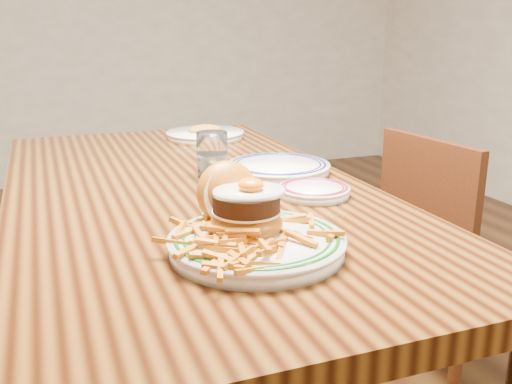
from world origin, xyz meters
name	(u,v)px	position (x,y,z in m)	size (l,w,h in m)	color
table	(190,220)	(0.00, 0.00, 0.66)	(0.85, 1.60, 0.75)	black
chair_right	(448,258)	(0.81, -0.01, 0.44)	(0.42, 0.42, 0.82)	#3F1C0D
main_plate	(252,228)	(0.00, -0.44, 0.79)	(0.31, 0.32, 0.15)	white
side_plate	(314,190)	(0.25, -0.19, 0.76)	(0.17, 0.17, 0.03)	white
rear_plate	(278,167)	(0.26, 0.04, 0.77)	(0.27, 0.27, 0.03)	white
water_glass	(212,158)	(0.08, 0.06, 0.80)	(0.08, 0.08, 0.12)	white
far_plate	(205,134)	(0.21, 0.58, 0.77)	(0.27, 0.27, 0.05)	white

